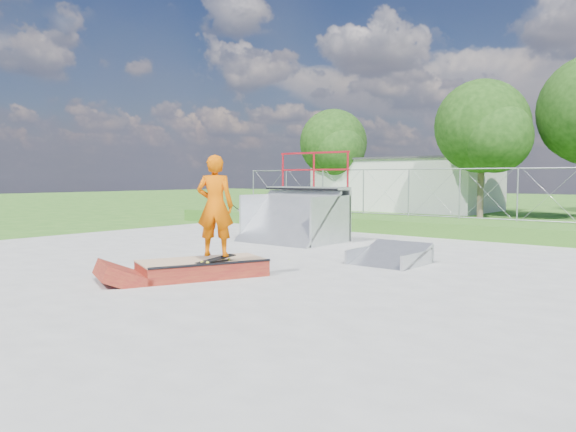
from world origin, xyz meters
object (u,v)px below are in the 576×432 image
at_px(grind_box, 202,269).
at_px(quarter_pipe, 292,197).
at_px(skater, 215,209).
at_px(flat_bank_ramp, 389,255).

height_order(grind_box, quarter_pipe, quarter_pipe).
relative_size(quarter_pipe, skater, 1.43).
bearing_deg(flat_bank_ramp, quarter_pipe, 156.32).
bearing_deg(grind_box, skater, 21.74).
bearing_deg(grind_box, quarter_pipe, 136.29).
distance_m(quarter_pipe, flat_bank_ramp, 5.01).
bearing_deg(quarter_pipe, flat_bank_ramp, -23.91).
bearing_deg(quarter_pipe, grind_box, -67.30).
height_order(grind_box, flat_bank_ramp, flat_bank_ramp).
bearing_deg(flat_bank_ramp, grind_box, -118.13).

